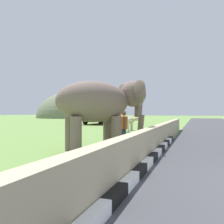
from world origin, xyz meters
TOP-DOWN VIEW (x-y plane):
  - striped_curb at (-0.35, 3.74)m, footprint 16.20×0.20m
  - barrier_parapet at (2.00, 4.04)m, footprint 28.00×0.36m
  - elephant at (3.33, 6.14)m, footprint 3.82×3.85m
  - person_handler at (4.61, 5.56)m, footprint 0.59×0.43m
  - bus_red at (24.08, 14.89)m, footprint 8.51×2.89m
  - cow_near at (11.71, 7.79)m, footprint 1.92×1.02m
  - cow_mid at (13.67, 8.11)m, footprint 1.25×1.87m
  - hill_east at (55.00, 36.90)m, footprint 25.40×20.32m

SIDE VIEW (x-z plane):
  - hill_east at x=55.00m, z-range -8.00..8.00m
  - striped_curb at x=-0.35m, z-range 0.00..0.24m
  - barrier_parapet at x=2.00m, z-range 0.00..1.00m
  - cow_near at x=11.71m, z-range 0.26..1.48m
  - cow_mid at x=13.67m, z-range 0.26..1.48m
  - person_handler at x=4.61m, z-range 0.10..1.75m
  - elephant at x=3.33m, z-range 0.47..3.47m
  - bus_red at x=24.08m, z-range 0.33..3.83m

